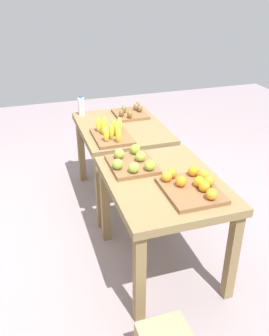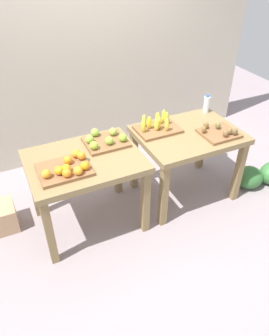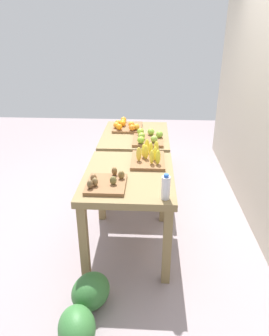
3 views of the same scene
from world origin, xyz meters
The scene contains 10 objects.
ground_plane centered at (0.00, 0.00, 0.00)m, with size 8.00×8.00×0.00m, color gray.
back_wall centered at (0.00, 1.35, 1.50)m, with size 4.40×0.12×3.00m, color #BBB19E.
display_table_left centered at (-0.56, 0.00, 0.67)m, with size 1.04×0.80×0.79m.
display_table_right centered at (0.56, 0.00, 0.67)m, with size 1.04×0.80×0.79m.
orange_bin centered at (-0.75, -0.12, 0.83)m, with size 0.45×0.36×0.11m.
apple_bin centered at (-0.29, 0.16, 0.83)m, with size 0.40×0.35×0.11m.
banana_crate centered at (0.28, 0.17, 0.84)m, with size 0.44×0.32×0.17m.
kiwi_bin centered at (0.80, -0.17, 0.82)m, with size 0.37×0.32×0.10m.
water_bottle centered at (0.98, 0.31, 0.89)m, with size 0.07×0.07×0.21m.
watermelon_pile centered at (1.45, -0.26, 0.13)m, with size 0.72×0.41×0.27m.
Camera 2 is at (-1.17, -2.38, 2.46)m, focal length 34.71 mm.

